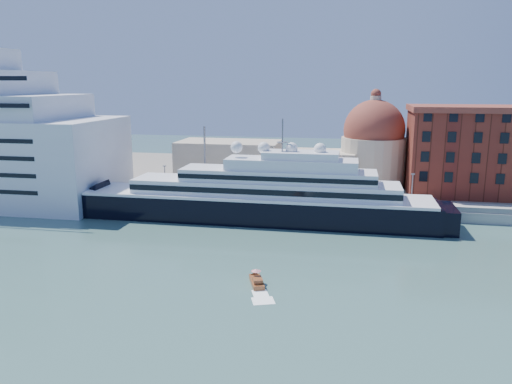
# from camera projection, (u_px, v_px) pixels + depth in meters

# --- Properties ---
(ground) EXTENTS (400.00, 400.00, 0.00)m
(ground) POSITION_uv_depth(u_px,v_px,m) (259.00, 255.00, 92.05)
(ground) COLOR #345A53
(ground) RESTS_ON ground
(quay) EXTENTS (180.00, 10.00, 2.50)m
(quay) POSITION_uv_depth(u_px,v_px,m) (284.00, 205.00, 124.39)
(quay) COLOR gray
(quay) RESTS_ON ground
(land) EXTENTS (260.00, 72.00, 2.00)m
(land) POSITION_uv_depth(u_px,v_px,m) (301.00, 176.00, 163.76)
(land) COLOR slate
(land) RESTS_ON ground
(quay_fence) EXTENTS (180.00, 0.10, 1.20)m
(quay_fence) POSITION_uv_depth(u_px,v_px,m) (282.00, 202.00, 119.67)
(quay_fence) COLOR slate
(quay_fence) RESTS_ON quay
(superyacht) EXTENTS (91.49, 12.68, 27.34)m
(superyacht) POSITION_uv_depth(u_px,v_px,m) (244.00, 200.00, 114.54)
(superyacht) COLOR black
(superyacht) RESTS_ON ground
(service_barge) EXTENTS (10.83, 5.30, 2.33)m
(service_barge) POSITION_uv_depth(u_px,v_px,m) (37.00, 210.00, 121.95)
(service_barge) COLOR white
(service_barge) RESTS_ON ground
(water_taxi) EXTENTS (3.44, 5.59, 2.52)m
(water_taxi) POSITION_uv_depth(u_px,v_px,m) (257.00, 281.00, 78.23)
(water_taxi) COLOR maroon
(water_taxi) RESTS_ON ground
(warehouse) EXTENTS (43.00, 19.00, 23.25)m
(warehouse) POSITION_uv_depth(u_px,v_px,m) (493.00, 151.00, 129.35)
(warehouse) COLOR maroon
(warehouse) RESTS_ON land
(church) EXTENTS (66.00, 18.00, 25.50)m
(church) POSITION_uv_depth(u_px,v_px,m) (318.00, 154.00, 143.88)
(church) COLOR beige
(church) RESTS_ON land
(lamp_posts) EXTENTS (120.80, 2.40, 18.00)m
(lamp_posts) POSITION_uv_depth(u_px,v_px,m) (233.00, 170.00, 123.22)
(lamp_posts) COLOR slate
(lamp_posts) RESTS_ON quay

